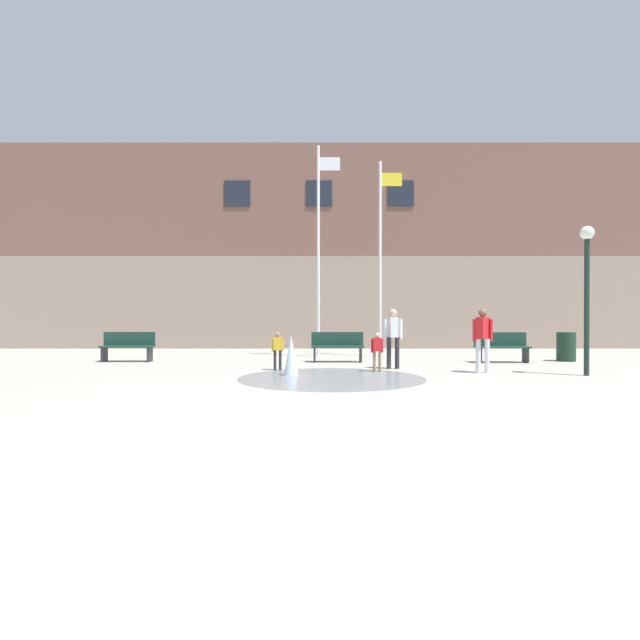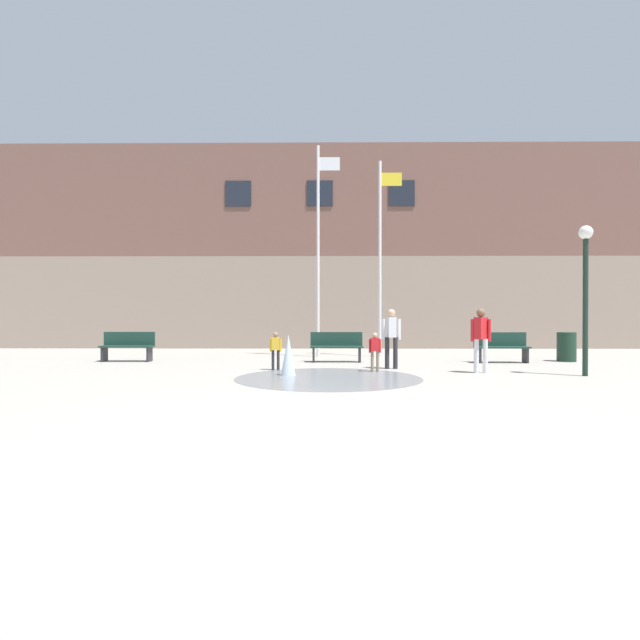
% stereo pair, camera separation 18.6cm
% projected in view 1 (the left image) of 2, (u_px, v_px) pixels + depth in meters
% --- Properties ---
extents(ground_plane, '(100.00, 100.00, 0.00)m').
position_uv_depth(ground_plane, '(315.00, 434.00, 5.94)').
color(ground_plane, '#9E998E').
extents(library_building, '(36.00, 6.05, 8.84)m').
position_uv_depth(library_building, '(317.00, 254.00, 24.36)').
color(library_building, gray).
rests_on(library_building, ground).
extents(splash_fountain, '(4.23, 4.23, 0.96)m').
position_uv_depth(splash_fountain, '(311.00, 367.00, 11.50)').
color(splash_fountain, gray).
rests_on(splash_fountain, ground).
extents(park_bench_left_of_flagpoles, '(1.60, 0.44, 0.91)m').
position_uv_depth(park_bench_left_of_flagpoles, '(126.00, 346.00, 15.34)').
color(park_bench_left_of_flagpoles, '#28282D').
rests_on(park_bench_left_of_flagpoles, ground).
extents(park_bench_near_trashcan, '(1.60, 0.44, 0.91)m').
position_uv_depth(park_bench_near_trashcan, '(336.00, 346.00, 15.24)').
color(park_bench_near_trashcan, '#28282D').
rests_on(park_bench_near_trashcan, ground).
extents(park_bench_far_right, '(1.60, 0.44, 0.91)m').
position_uv_depth(park_bench_far_right, '(499.00, 347.00, 15.09)').
color(park_bench_far_right, '#28282D').
rests_on(park_bench_far_right, ground).
extents(adult_watching, '(0.50, 0.36, 1.59)m').
position_uv_depth(adult_watching, '(391.00, 334.00, 13.28)').
color(adult_watching, '#28282D').
rests_on(adult_watching, ground).
extents(child_in_fountain, '(0.31, 0.14, 0.99)m').
position_uv_depth(child_in_fountain, '(276.00, 348.00, 12.92)').
color(child_in_fountain, '#28282D').
rests_on(child_in_fountain, ground).
extents(adult_near_bench, '(0.50, 0.38, 1.59)m').
position_uv_depth(adult_near_bench, '(481.00, 335.00, 12.33)').
color(adult_near_bench, silver).
rests_on(adult_near_bench, ground).
extents(child_with_pink_shirt, '(0.31, 0.14, 0.99)m').
position_uv_depth(child_with_pink_shirt, '(375.00, 349.00, 12.56)').
color(child_with_pink_shirt, '#89755B').
rests_on(child_with_pink_shirt, ground).
extents(flagpole_left, '(0.80, 0.10, 7.28)m').
position_uv_depth(flagpole_left, '(317.00, 244.00, 17.20)').
color(flagpole_left, silver).
rests_on(flagpole_left, ground).
extents(flagpole_right, '(0.80, 0.10, 6.74)m').
position_uv_depth(flagpole_right, '(379.00, 252.00, 17.21)').
color(flagpole_right, silver).
rests_on(flagpole_right, ground).
extents(lamp_post_right_lane, '(0.32, 0.32, 3.52)m').
position_uv_depth(lamp_post_right_lane, '(584.00, 277.00, 11.74)').
color(lamp_post_right_lane, '#192D23').
rests_on(lamp_post_right_lane, ground).
extents(trash_can, '(0.56, 0.56, 0.90)m').
position_uv_depth(trash_can, '(564.00, 347.00, 15.51)').
color(trash_can, '#193323').
rests_on(trash_can, ground).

